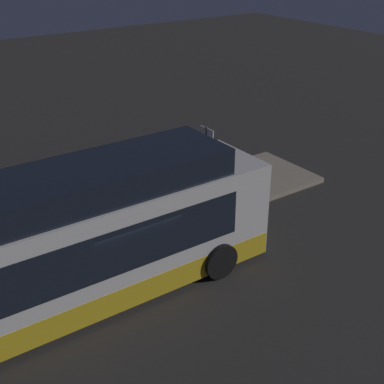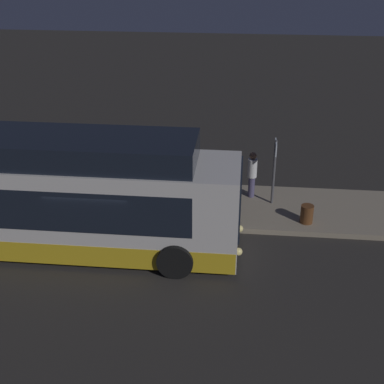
{
  "view_description": "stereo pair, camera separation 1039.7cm",
  "coord_description": "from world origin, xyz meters",
  "px_view_note": "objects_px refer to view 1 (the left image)",
  "views": [
    {
      "loc": [
        -5.56,
        -11.29,
        9.19
      ],
      "look_at": [
        2.89,
        0.73,
        1.93
      ],
      "focal_mm": 50.0,
      "sensor_mm": 36.0,
      "label": 1
    },
    {
      "loc": [
        4.42,
        -14.21,
        9.39
      ],
      "look_at": [
        2.89,
        0.73,
        1.93
      ],
      "focal_mm": 50.0,
      "sensor_mm": 36.0,
      "label": 2
    }
  ],
  "objects_px": {
    "passenger_boarding": "(149,184)",
    "trash_bin": "(252,185)",
    "suitcase": "(183,215)",
    "sign_post": "(206,149)",
    "bus_lead": "(71,248)",
    "passenger_with_bags": "(167,201)",
    "passenger_waiting": "(183,165)"
  },
  "relations": [
    {
      "from": "suitcase",
      "to": "sign_post",
      "type": "xyz_separation_m",
      "value": [
        2.28,
        1.76,
        1.27
      ]
    },
    {
      "from": "bus_lead",
      "to": "trash_bin",
      "type": "xyz_separation_m",
      "value": [
        8.09,
        2.13,
        -1.25
      ]
    },
    {
      "from": "bus_lead",
      "to": "passenger_waiting",
      "type": "height_order",
      "value": "bus_lead"
    },
    {
      "from": "passenger_boarding",
      "to": "trash_bin",
      "type": "height_order",
      "value": "passenger_boarding"
    },
    {
      "from": "passenger_boarding",
      "to": "suitcase",
      "type": "distance_m",
      "value": 1.67
    },
    {
      "from": "suitcase",
      "to": "trash_bin",
      "type": "height_order",
      "value": "suitcase"
    },
    {
      "from": "passenger_with_bags",
      "to": "sign_post",
      "type": "bearing_deg",
      "value": -144.08
    },
    {
      "from": "passenger_waiting",
      "to": "sign_post",
      "type": "bearing_deg",
      "value": -72.11
    },
    {
      "from": "passenger_waiting",
      "to": "trash_bin",
      "type": "xyz_separation_m",
      "value": [
        1.91,
        -1.81,
        -0.67
      ]
    },
    {
      "from": "trash_bin",
      "to": "suitcase",
      "type": "bearing_deg",
      "value": -173.19
    },
    {
      "from": "suitcase",
      "to": "sign_post",
      "type": "relative_size",
      "value": 0.35
    },
    {
      "from": "suitcase",
      "to": "trash_bin",
      "type": "distance_m",
      "value": 3.44
    },
    {
      "from": "passenger_with_bags",
      "to": "sign_post",
      "type": "height_order",
      "value": "sign_post"
    },
    {
      "from": "suitcase",
      "to": "sign_post",
      "type": "distance_m",
      "value": 3.15
    },
    {
      "from": "passenger_boarding",
      "to": "trash_bin",
      "type": "distance_m",
      "value": 4.04
    },
    {
      "from": "suitcase",
      "to": "sign_post",
      "type": "bearing_deg",
      "value": 37.74
    },
    {
      "from": "suitcase",
      "to": "sign_post",
      "type": "height_order",
      "value": "sign_post"
    },
    {
      "from": "bus_lead",
      "to": "sign_post",
      "type": "xyz_separation_m",
      "value": [
        6.95,
        3.48,
        0.01
      ]
    },
    {
      "from": "passenger_boarding",
      "to": "sign_post",
      "type": "bearing_deg",
      "value": -114.1
    },
    {
      "from": "bus_lead",
      "to": "passenger_waiting",
      "type": "relative_size",
      "value": 6.36
    },
    {
      "from": "passenger_waiting",
      "to": "passenger_boarding",
      "type": "bearing_deg",
      "value": 159.46
    },
    {
      "from": "passenger_boarding",
      "to": "passenger_with_bags",
      "type": "relative_size",
      "value": 1.08
    },
    {
      "from": "passenger_boarding",
      "to": "sign_post",
      "type": "xyz_separation_m",
      "value": [
        2.7,
        0.3,
        0.6
      ]
    },
    {
      "from": "trash_bin",
      "to": "passenger_with_bags",
      "type": "bearing_deg",
      "value": -176.62
    },
    {
      "from": "bus_lead",
      "to": "passenger_boarding",
      "type": "distance_m",
      "value": 5.34
    },
    {
      "from": "bus_lead",
      "to": "passenger_with_bags",
      "type": "xyz_separation_m",
      "value": [
        4.17,
        1.9,
        -0.66
      ]
    },
    {
      "from": "bus_lead",
      "to": "passenger_boarding",
      "type": "relative_size",
      "value": 6.26
    },
    {
      "from": "passenger_waiting",
      "to": "sign_post",
      "type": "relative_size",
      "value": 0.73
    },
    {
      "from": "suitcase",
      "to": "trash_bin",
      "type": "relative_size",
      "value": 1.34
    },
    {
      "from": "bus_lead",
      "to": "passenger_with_bags",
      "type": "relative_size",
      "value": 6.77
    },
    {
      "from": "passenger_with_bags",
      "to": "sign_post",
      "type": "relative_size",
      "value": 0.68
    },
    {
      "from": "passenger_waiting",
      "to": "passenger_with_bags",
      "type": "relative_size",
      "value": 1.06
    }
  ]
}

